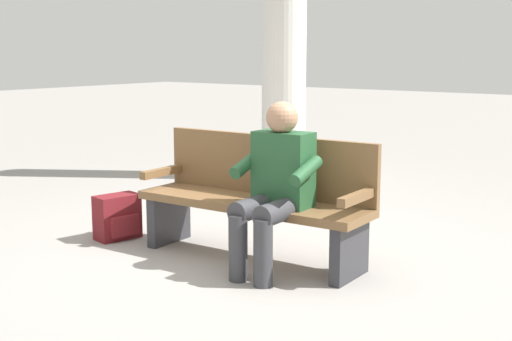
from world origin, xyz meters
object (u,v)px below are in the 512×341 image
at_px(person_seated, 274,183).
at_px(support_pillar, 284,13).
at_px(bench_near, 257,196).
at_px(backpack, 118,217).

xyz_separation_m(person_seated, support_pillar, (2.01, -3.06, 1.32)).
xyz_separation_m(bench_near, person_seated, (-0.31, 0.22, 0.17)).
distance_m(person_seated, backpack, 1.59).
relative_size(bench_near, support_pillar, 0.47).
distance_m(person_seated, support_pillar, 3.90).
bearing_deg(person_seated, bench_near, -37.52).
bearing_deg(backpack, support_pillar, -80.99).
xyz_separation_m(backpack, support_pillar, (0.49, -3.11, 1.77)).
bearing_deg(bench_near, backpack, 10.34).
xyz_separation_m(bench_near, support_pillar, (1.70, -2.84, 1.48)).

